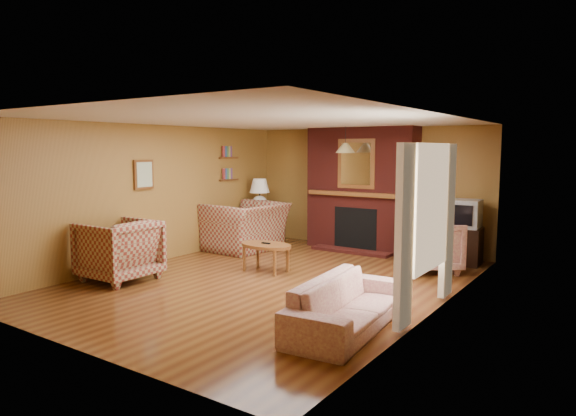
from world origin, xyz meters
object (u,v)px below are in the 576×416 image
Objects in this scene: plaid_loveseat at (246,226)px; tv_stand at (463,246)px; fireplace at (361,190)px; floral_sofa at (348,304)px; plaid_armchair at (119,250)px; side_table at (260,227)px; coffee_table at (266,247)px; table_lamp at (260,193)px; crt_tv at (464,214)px; floral_armchair at (430,245)px.

tv_stand is (3.90, 1.13, -0.14)m from plaid_loveseat.
fireplace is 1.25× the size of floral_sofa.
plaid_armchair is 3.71m from side_table.
coffee_table is 2.69m from table_lamp.
plaid_loveseat is 0.74× the size of floral_sofa.
table_lamp is at bearing -165.71° from fireplace.
coffee_table is at bearing 51.22° from plaid_loveseat.
coffee_table is at bearing -136.64° from crt_tv.
crt_tv is (4.15, 0.34, 0.54)m from side_table.
floral_sofa is at bearing -42.34° from side_table.
floral_sofa is at bearing -42.34° from table_lamp.
floral_sofa is at bearing -95.89° from tv_stand.
floral_sofa is at bearing 147.40° from floral_armchair.
plaid_armchair is 2.27m from coffee_table.
coffee_table is at bearing -140.32° from tv_stand.
plaid_loveseat is at bearing -167.60° from tv_stand.
fireplace is at bearing 24.52° from floral_armchair.
fireplace is 4.37× the size of crt_tv.
crt_tv is (4.00, 4.05, 0.42)m from plaid_armchair.
table_lamp is 4.17m from crt_tv.
tv_stand is (4.00, 4.05, -0.14)m from plaid_armchair.
tv_stand is (0.31, 0.82, -0.10)m from floral_armchair.
plaid_loveseat is at bearing -72.20° from side_table.
side_table is at bearing 47.54° from floral_armchair.
side_table is at bearing 0.00° from table_lamp.
plaid_loveseat is 1.01m from table_lamp.
fireplace is at bearing 127.71° from plaid_loveseat.
plaid_loveseat is 4.72m from floral_sofa.
table_lamp is (-3.84, 0.47, 0.63)m from floral_armchair.
plaid_loveseat is 2.23× the size of tv_stand.
plaid_loveseat is at bearing -144.63° from fireplace.
coffee_table is 1.36× the size of side_table.
side_table is at bearing 129.55° from coffee_table.
fireplace reaches higher than crt_tv.
floral_armchair is (3.59, 0.31, -0.04)m from plaid_loveseat.
fireplace is at bearing 19.60° from floral_sofa.
table_lamp reaches higher than plaid_armchair.
floral_armchair is 1.45× the size of tv_stand.
plaid_loveseat is 2.59× the size of crt_tv.
side_table is 1.05× the size of tv_stand.
floral_sofa is 4.04m from crt_tv.
table_lamp is 1.08× the size of tv_stand.
side_table is at bearing 42.81° from floral_sofa.
tv_stand is (2.05, -0.18, -0.86)m from fireplace.
side_table is 1.22× the size of crt_tv.
crt_tv reaches higher than plaid_loveseat.
floral_sofa is at bearing 90.53° from plaid_armchair.
side_table reaches higher than tv_stand.
table_lamp is (-0.00, 0.00, 0.72)m from side_table.
plaid_loveseat is at bearing 177.70° from plaid_armchair.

